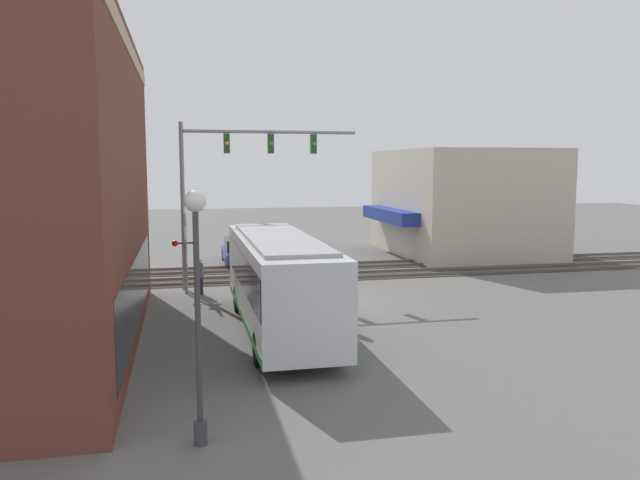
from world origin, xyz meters
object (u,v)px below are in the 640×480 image
object	(u,v)px
city_bus	(279,279)
pedestrian_near_bus	(338,301)
parked_car_blue	(239,252)
streetlamp	(197,296)
pedestrian_at_crossing	(200,276)
crossing_signal	(185,243)

from	to	relation	value
city_bus	pedestrian_near_bus	world-z (taller)	city_bus
parked_car_blue	streetlamp	bearing A→B (deg)	173.02
city_bus	streetlamp	distance (m)	9.08
streetlamp	pedestrian_at_crossing	bearing A→B (deg)	-1.57
city_bus	crossing_signal	xyz separation A→B (m)	(7.25, 3.11, 0.45)
crossing_signal	pedestrian_near_bus	size ratio (longest dim) A/B	2.05
streetlamp	crossing_signal	bearing A→B (deg)	0.64
streetlamp	pedestrian_at_crossing	size ratio (longest dim) A/B	3.22
crossing_signal	streetlamp	world-z (taller)	streetlamp
streetlamp	pedestrian_near_bus	size ratio (longest dim) A/B	2.83
pedestrian_near_bus	city_bus	bearing A→B (deg)	90.35
city_bus	parked_car_blue	xyz separation A→B (m)	(15.51, -0.00, -1.14)
parked_car_blue	pedestrian_at_crossing	distance (m)	8.98
city_bus	crossing_signal	size ratio (longest dim) A/B	2.89
crossing_signal	streetlamp	distance (m)	15.77
pedestrian_near_bus	parked_car_blue	bearing A→B (deg)	7.75
pedestrian_at_crossing	pedestrian_near_bus	bearing A→B (deg)	-146.06
pedestrian_at_crossing	streetlamp	bearing A→B (deg)	178.43
parked_car_blue	pedestrian_at_crossing	xyz separation A→B (m)	(-8.62, 2.52, 0.12)
city_bus	pedestrian_at_crossing	world-z (taller)	city_bus
crossing_signal	streetlamp	bearing A→B (deg)	-179.36
streetlamp	parked_car_blue	size ratio (longest dim) A/B	1.09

